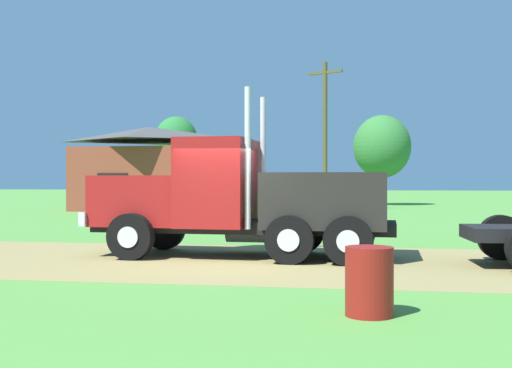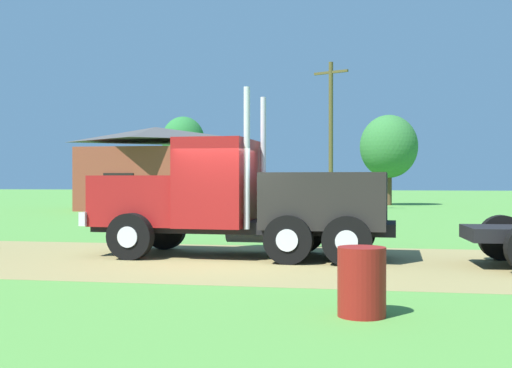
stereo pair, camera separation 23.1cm
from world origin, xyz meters
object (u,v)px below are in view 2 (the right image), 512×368
Objects in this scene: utility_pole_near at (331,132)px; steel_barrel at (362,282)px; shed_building at (156,170)px; truck_foreground_white at (241,201)px.

steel_barrel is at bearing -85.73° from utility_pole_near.
steel_barrel is at bearing -65.88° from shed_building.
steel_barrel is 0.11× the size of shed_building.
truck_foreground_white is 0.83× the size of utility_pole_near.
utility_pole_near is at bearing 88.17° from truck_foreground_white.
utility_pole_near is (-2.16, 28.88, 4.14)m from steel_barrel.
shed_building reaches higher than truck_foreground_white.
utility_pole_near is at bearing 94.27° from steel_barrel.
truck_foreground_white reaches higher than steel_barrel.
shed_building is (-12.65, 28.24, 1.95)m from steel_barrel.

